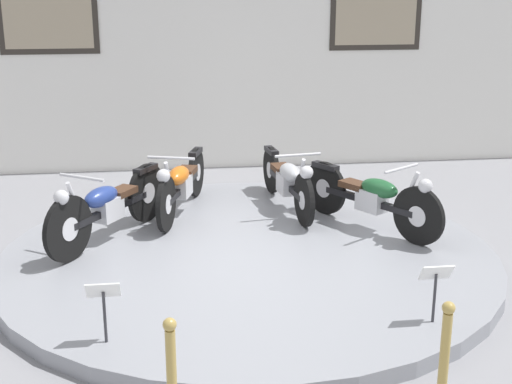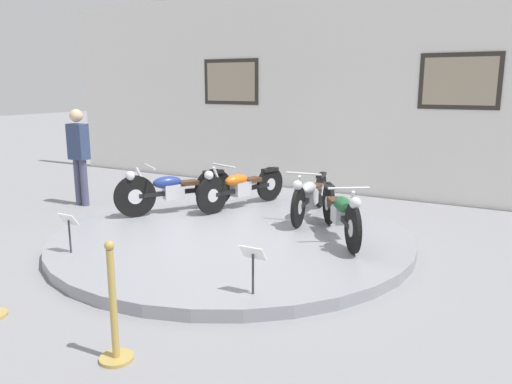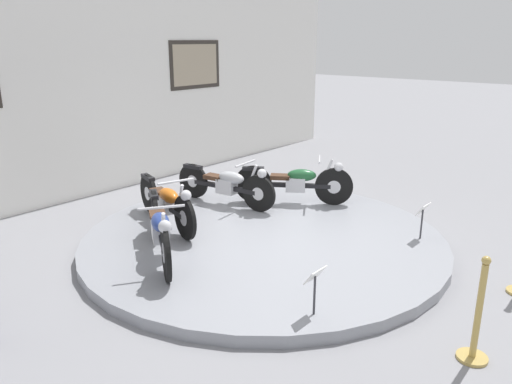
# 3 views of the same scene
# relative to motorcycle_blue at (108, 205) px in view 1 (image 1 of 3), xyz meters

# --- Properties ---
(ground_plane) EXTENTS (60.00, 60.00, 0.00)m
(ground_plane) POSITION_rel_motorcycle_blue_xyz_m (1.43, -0.49, -0.54)
(ground_plane) COLOR gray
(display_platform) EXTENTS (5.08, 5.08, 0.14)m
(display_platform) POSITION_rel_motorcycle_blue_xyz_m (1.43, -0.49, -0.47)
(display_platform) COLOR gray
(display_platform) RESTS_ON ground_plane
(back_wall) EXTENTS (14.00, 0.22, 4.13)m
(back_wall) POSITION_rel_motorcycle_blue_xyz_m (1.43, 3.51, 1.53)
(back_wall) COLOR white
(back_wall) RESTS_ON ground_plane
(motorcycle_blue) EXTENTS (1.16, 1.72, 0.81)m
(motorcycle_blue) POSITION_rel_motorcycle_blue_xyz_m (0.00, 0.00, 0.00)
(motorcycle_blue) COLOR black
(motorcycle_blue) RESTS_ON display_platform
(motorcycle_orange) EXTENTS (0.70, 1.90, 0.79)m
(motorcycle_orange) POSITION_rel_motorcycle_blue_xyz_m (0.79, 0.83, -0.02)
(motorcycle_orange) COLOR black
(motorcycle_orange) RESTS_ON display_platform
(motorcycle_silver) EXTENTS (0.54, 1.94, 0.78)m
(motorcycle_silver) POSITION_rel_motorcycle_blue_xyz_m (2.07, 0.83, -0.03)
(motorcycle_silver) COLOR black
(motorcycle_silver) RESTS_ON display_platform
(motorcycle_green) EXTENTS (1.14, 1.68, 0.79)m
(motorcycle_green) POSITION_rel_motorcycle_blue_xyz_m (2.87, -0.00, -0.02)
(motorcycle_green) COLOR black
(motorcycle_green) RESTS_ON display_platform
(info_placard_front_left) EXTENTS (0.26, 0.11, 0.51)m
(info_placard_front_left) POSITION_rel_motorcycle_blue_xyz_m (0.12, -2.24, -0.03)
(info_placard_front_left) COLOR #333338
(info_placard_front_left) RESTS_ON display_platform
(info_placard_front_centre) EXTENTS (0.26, 0.11, 0.51)m
(info_placard_front_centre) POSITION_rel_motorcycle_blue_xyz_m (2.75, -2.24, -0.03)
(info_placard_front_centre) COLOR #333338
(info_placard_front_centre) RESTS_ON display_platform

